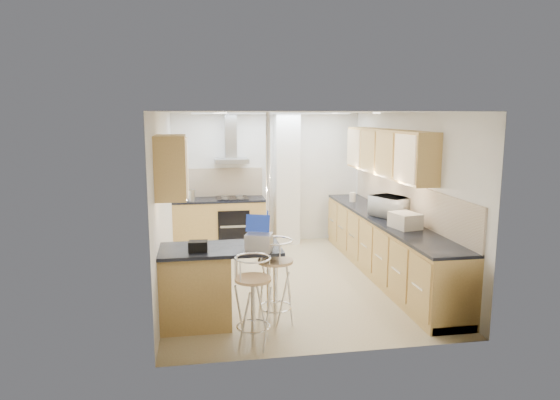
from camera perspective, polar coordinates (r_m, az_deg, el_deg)
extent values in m
plane|color=tan|center=(7.65, 1.10, -9.07)|extent=(4.80, 4.80, 0.00)
cube|color=silver|center=(9.69, -1.49, 2.53)|extent=(3.60, 0.04, 2.50)
cube|color=silver|center=(5.05, 6.17, -4.28)|extent=(3.60, 0.04, 2.50)
cube|color=silver|center=(7.23, -13.03, -0.20)|extent=(0.04, 4.80, 2.50)
cube|color=silver|center=(7.87, 14.12, 0.55)|extent=(0.04, 4.80, 2.50)
cube|color=white|center=(7.24, 1.16, 10.00)|extent=(3.60, 4.80, 0.02)
cube|color=tan|center=(8.10, 12.06, 5.37)|extent=(0.34, 3.00, 0.72)
cube|color=tan|center=(5.80, -12.36, 3.70)|extent=(0.34, 0.62, 0.72)
cube|color=beige|center=(7.88, 13.99, 0.05)|extent=(0.03, 4.40, 0.56)
cube|color=beige|center=(9.60, -7.11, 1.96)|extent=(1.70, 0.03, 0.56)
cube|color=white|center=(9.55, 0.76, 2.42)|extent=(0.45, 0.40, 2.50)
cube|color=#ABAFB0|center=(9.33, -5.56, 4.49)|extent=(0.62, 0.48, 0.08)
cube|color=#ABAFB0|center=(9.44, -5.67, 7.23)|extent=(0.22, 0.20, 0.88)
cylinder|color=white|center=(5.85, -1.36, -2.28)|extent=(0.05, 0.05, 2.50)
cube|color=black|center=(9.15, -5.28, -3.02)|extent=(0.58, 0.02, 0.58)
cube|color=black|center=(9.37, -5.47, 0.23)|extent=(0.58, 0.50, 0.02)
cube|color=tan|center=(9.02, -0.99, 9.86)|extent=(2.80, 0.35, 0.02)
cube|color=tan|center=(7.93, 11.87, -5.29)|extent=(0.60, 4.40, 0.88)
cube|color=black|center=(7.82, 11.99, -2.03)|extent=(0.63, 4.40, 0.04)
cube|color=tan|center=(9.44, -6.94, -2.72)|extent=(1.70, 0.60, 0.88)
cube|color=black|center=(9.36, -7.00, 0.03)|extent=(1.70, 0.63, 0.04)
cube|color=tan|center=(6.02, -7.03, -9.93)|extent=(1.35, 0.62, 0.90)
cube|color=black|center=(5.88, -7.12, -5.61)|extent=(1.47, 0.72, 0.04)
imported|color=white|center=(7.77, 12.51, -0.77)|extent=(0.59, 0.69, 0.32)
cube|color=#9C9EA4|center=(5.67, -2.42, -4.85)|extent=(0.35, 0.30, 0.20)
cube|color=black|center=(5.75, -9.35, -5.22)|extent=(0.22, 0.17, 0.12)
cylinder|color=beige|center=(8.48, 11.40, -0.41)|extent=(0.16, 0.16, 0.16)
cylinder|color=beige|center=(9.05, 8.30, 0.33)|extent=(0.13, 0.13, 0.17)
cylinder|color=beige|center=(7.82, 13.18, -1.13)|extent=(0.14, 0.14, 0.22)
cylinder|color=white|center=(7.39, 13.34, -2.00)|extent=(0.12, 0.12, 0.16)
cube|color=beige|center=(7.09, 14.11, -2.29)|extent=(0.40, 0.46, 0.21)
cylinder|color=#ABAFB0|center=(9.18, -10.15, 0.53)|extent=(0.16, 0.16, 0.20)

